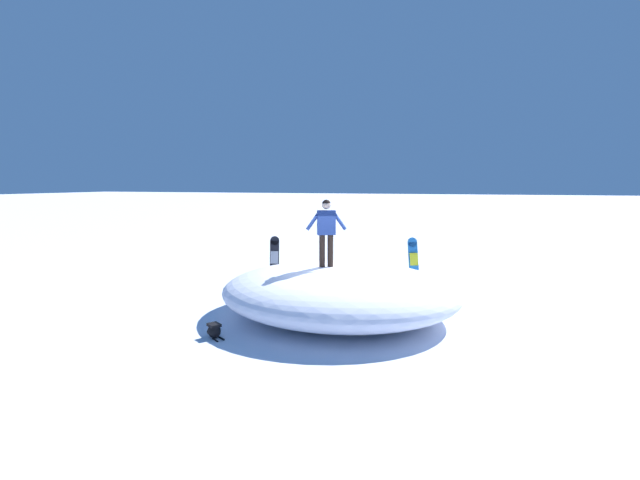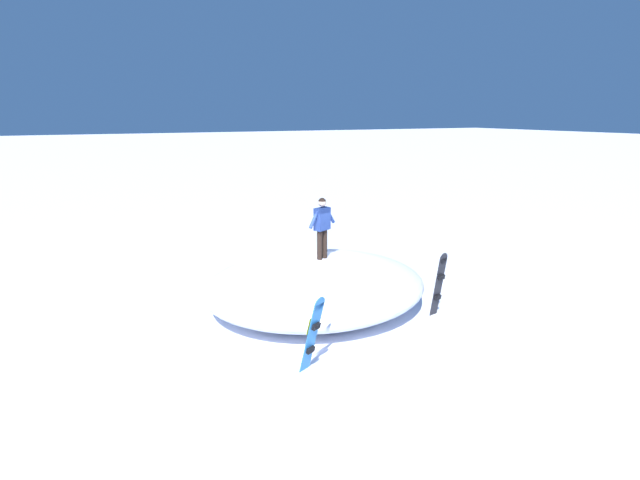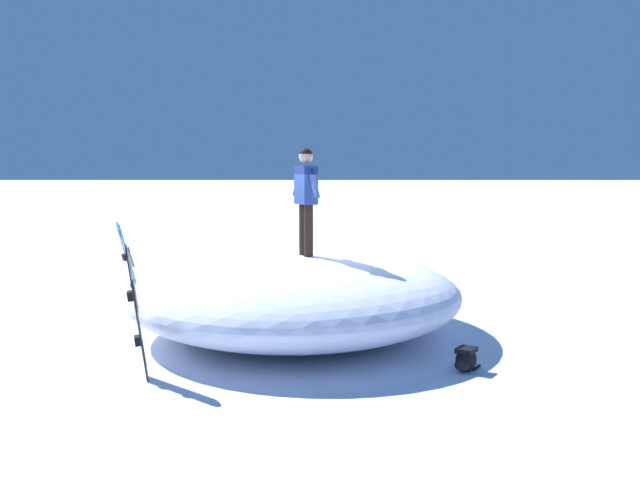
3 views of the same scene
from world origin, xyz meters
TOP-DOWN VIEW (x-y plane):
  - ground at (0.00, 0.00)m, footprint 240.00×240.00m
  - snow_mound at (-0.04, 0.29)m, footprint 5.90×5.22m
  - snowboarder_standing at (-0.32, 0.12)m, footprint 0.94×0.46m
  - snowboard_primary_upright at (1.44, 3.27)m, footprint 0.46×0.53m
  - snowboard_secondary_upright at (-2.57, 2.15)m, footprint 0.32×0.29m
  - backpack_near at (-2.19, -1.97)m, footprint 0.51×0.43m

SIDE VIEW (x-z plane):
  - ground at x=0.00m, z-range 0.00..0.00m
  - backpack_near at x=-2.19m, z-range 0.00..0.32m
  - snow_mound at x=-0.04m, z-range 0.00..1.27m
  - snowboard_primary_upright at x=1.44m, z-range 0.03..1.68m
  - snowboard_secondary_upright at x=-2.57m, z-range 0.03..1.71m
  - snowboarder_standing at x=-0.32m, z-range 1.42..3.03m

